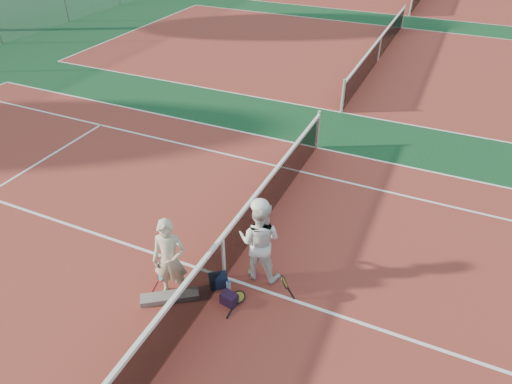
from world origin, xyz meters
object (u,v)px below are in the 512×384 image
racket_red (163,280)px  water_bottle (229,289)px  net_main (223,257)px  sports_bag_navy (218,281)px  racket_spare (238,298)px  player_a (170,260)px  racket_black_held (284,288)px  player_b (260,241)px  sports_bag_purple (229,299)px

racket_red → water_bottle: bearing=-33.7°
net_main → racket_red: size_ratio=21.24×
sports_bag_navy → racket_spare: bearing=-17.8°
player_a → racket_black_held: 2.04m
net_main → racket_red: net_main is taller
player_b → racket_black_held: bearing=142.2°
player_a → sports_bag_navy: bearing=16.7°
water_bottle → sports_bag_navy: bearing=157.7°
player_b → racket_black_held: player_b is taller
player_a → player_b: size_ratio=0.98×
net_main → racket_spare: 0.77m
racket_black_held → sports_bag_purple: 0.98m
net_main → water_bottle: (0.27, -0.34, -0.36)m
water_bottle → racket_red: bearing=-160.3°
player_b → racket_red: bearing=31.8°
racket_red → racket_spare: (1.33, 0.36, -0.21)m
racket_black_held → racket_spare: 0.84m
net_main → sports_bag_purple: bearing=-54.8°
sports_bag_purple → player_a: bearing=-169.7°
sports_bag_navy → racket_red: bearing=-148.9°
player_b → sports_bag_purple: player_b is taller
water_bottle → player_b: bearing=67.2°
racket_red → racket_spare: racket_red is taller
player_a → sports_bag_purple: (1.02, 0.19, -0.70)m
player_b → sports_bag_navy: (-0.56, -0.58, -0.70)m
player_b → racket_spare: 1.08m
racket_spare → sports_bag_purple: size_ratio=2.13×
net_main → water_bottle: bearing=-51.8°
net_main → water_bottle: size_ratio=36.60×
player_a → racket_spare: size_ratio=2.70×
player_b → sports_bag_navy: size_ratio=5.04×
sports_bag_purple → player_b: bearing=77.8°
sports_bag_navy → racket_black_held: bearing=8.5°
net_main → racket_spare: (0.48, -0.39, -0.46)m
racket_black_held → sports_bag_navy: (-1.21, -0.18, -0.15)m
racket_black_held → sports_bag_purple: size_ratio=2.00×
water_bottle → player_a: bearing=-158.0°
player_a → racket_black_held: player_a is taller
sports_bag_purple → racket_black_held: bearing=29.7°
net_main → player_a: (-0.65, -0.71, 0.30)m
player_a → player_b: player_b is taller
player_a → sports_bag_purple: size_ratio=5.77×
racket_red → racket_black_held: 2.17m
player_b → sports_bag_purple: 1.15m
sports_bag_navy → sports_bag_purple: bearing=-38.4°
sports_bag_navy → sports_bag_purple: sports_bag_navy is taller
racket_red → sports_bag_purple: bearing=-43.4°
sports_bag_navy → sports_bag_purple: 0.48m
racket_black_held → racket_red: bearing=-10.3°
sports_bag_navy → sports_bag_purple: (0.37, -0.30, -0.02)m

